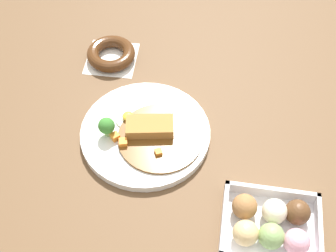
% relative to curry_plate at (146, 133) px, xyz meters
% --- Properties ---
extents(ground_plane, '(1.60, 1.60, 0.00)m').
position_rel_curry_plate_xyz_m(ground_plane, '(0.10, 0.00, -0.01)').
color(ground_plane, brown).
extents(curry_plate, '(0.28, 0.28, 0.07)m').
position_rel_curry_plate_xyz_m(curry_plate, '(0.00, 0.00, 0.00)').
color(curry_plate, white).
rests_on(curry_plate, ground_plane).
extents(donut_box, '(0.18, 0.15, 0.06)m').
position_rel_curry_plate_xyz_m(donut_box, '(0.27, -0.18, 0.01)').
color(donut_box, white).
rests_on(donut_box, ground_plane).
extents(chocolate_ring_donut, '(0.13, 0.13, 0.03)m').
position_rel_curry_plate_xyz_m(chocolate_ring_donut, '(-0.13, 0.22, 0.00)').
color(chocolate_ring_donut, white).
rests_on(chocolate_ring_donut, ground_plane).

